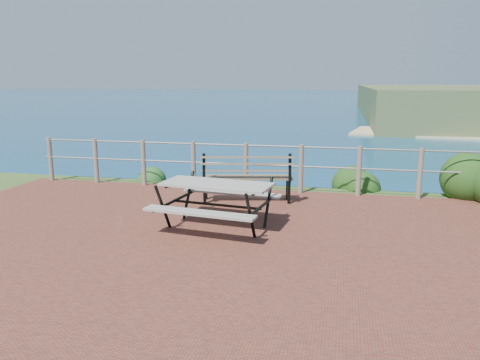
{
  "coord_description": "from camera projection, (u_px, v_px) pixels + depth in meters",
  "views": [
    {
      "loc": [
        1.95,
        -6.08,
        2.28
      ],
      "look_at": [
        0.4,
        0.95,
        0.75
      ],
      "focal_mm": 35.0,
      "sensor_mm": 36.0,
      "label": 1
    }
  ],
  "objects": [
    {
      "name": "picnic_table",
      "position": [
        217.0,
        200.0,
        7.27
      ],
      "size": [
        1.77,
        1.46,
        0.72
      ],
      "rotation": [
        0.0,
        0.0,
        -0.14
      ],
      "color": "gray",
      "rests_on": "ground"
    },
    {
      "name": "ground",
      "position": [
        198.0,
        243.0,
        6.7
      ],
      "size": [
        10.0,
        7.0,
        0.12
      ],
      "primitive_type": "cube",
      "color": "brown",
      "rests_on": "ground"
    },
    {
      "name": "ocean",
      "position": [
        340.0,
        86.0,
        197.75
      ],
      "size": [
        1200.0,
        1200.0,
        0.0
      ],
      "primitive_type": "plane",
      "color": "#146E7D",
      "rests_on": "ground"
    },
    {
      "name": "shrub_lip_west",
      "position": [
        145.0,
        179.0,
        11.1
      ],
      "size": [
        0.7,
        0.7,
        0.42
      ],
      "primitive_type": "ellipsoid",
      "color": "#23511E",
      "rests_on": "ground"
    },
    {
      "name": "shrub_lip_east",
      "position": [
        360.0,
        187.0,
        10.26
      ],
      "size": [
        0.88,
        0.88,
        0.66
      ],
      "primitive_type": "ellipsoid",
      "color": "#1D4013",
      "rests_on": "ground"
    },
    {
      "name": "park_bench",
      "position": [
        247.0,
        170.0,
        8.83
      ],
      "size": [
        1.76,
        0.77,
        0.96
      ],
      "rotation": [
        0.0,
        0.0,
        0.21
      ],
      "color": "brown",
      "rests_on": "ground"
    },
    {
      "name": "safety_railing",
      "position": [
        246.0,
        164.0,
        9.78
      ],
      "size": [
        9.4,
        0.1,
        1.0
      ],
      "color": "#6B5B4C",
      "rests_on": "ground"
    },
    {
      "name": "shrub_right_edge",
      "position": [
        478.0,
        199.0,
        9.2
      ],
      "size": [
        1.08,
        1.08,
        1.55
      ],
      "primitive_type": "ellipsoid",
      "color": "#1D4013",
      "rests_on": "ground"
    }
  ]
}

